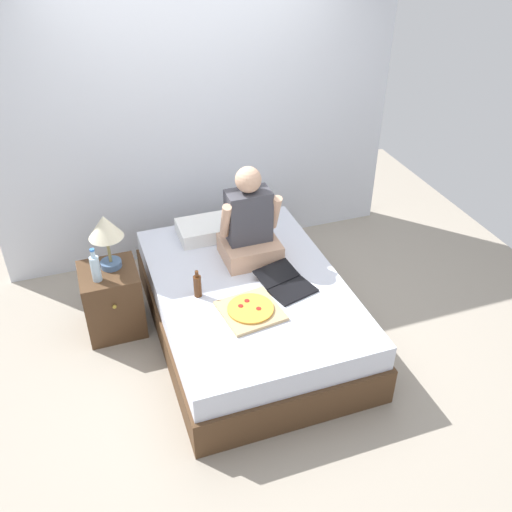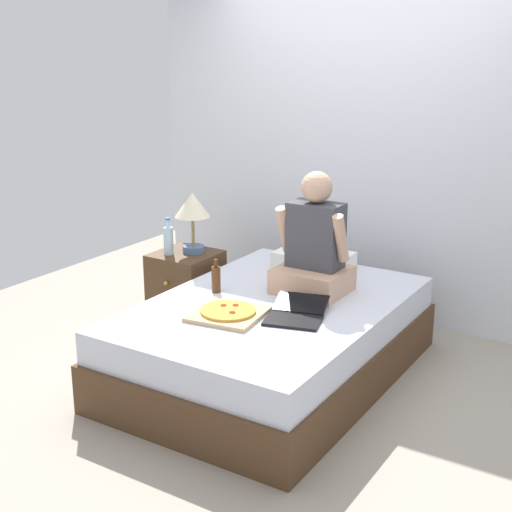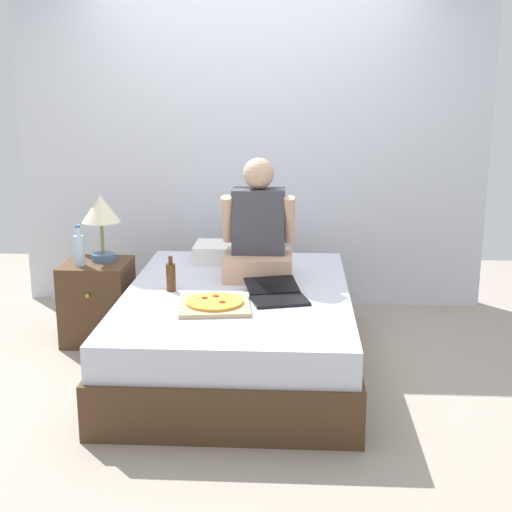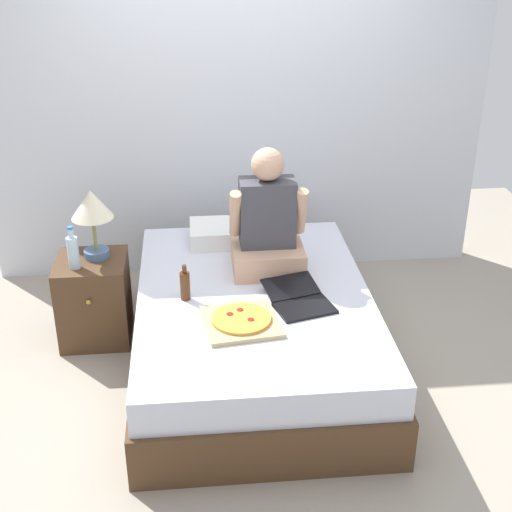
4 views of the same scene
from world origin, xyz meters
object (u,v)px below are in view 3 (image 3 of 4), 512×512
(bed, at_px, (237,329))
(pizza_box, at_px, (214,304))
(beer_bottle_on_bed, at_px, (171,277))
(person_seated, at_px, (258,234))
(laptop, at_px, (277,295))
(nightstand_left, at_px, (98,301))
(water_bottle, at_px, (79,249))
(lamp_on_left_nightstand, at_px, (101,214))

(bed, distance_m, pizza_box, 0.45)
(pizza_box, relative_size, beer_bottle_on_bed, 2.04)
(person_seated, relative_size, laptop, 1.61)
(nightstand_left, height_order, laptop, laptop)
(water_bottle, bearing_deg, nightstand_left, 48.35)
(beer_bottle_on_bed, bearing_deg, laptop, -10.50)
(person_seated, height_order, laptop, person_seated)
(laptop, bearing_deg, bed, 148.59)
(nightstand_left, distance_m, beer_bottle_on_bed, 0.81)
(water_bottle, bearing_deg, laptop, -19.79)
(nightstand_left, distance_m, water_bottle, 0.41)
(pizza_box, bearing_deg, water_bottle, 145.83)
(laptop, relative_size, pizza_box, 1.08)
(water_bottle, xyz_separation_m, pizza_box, (0.98, -0.66, -0.15))
(laptop, bearing_deg, lamp_on_left_nightstand, 152.92)
(nightstand_left, bearing_deg, lamp_on_left_nightstand, 51.37)
(bed, bearing_deg, lamp_on_left_nightstand, 154.11)
(lamp_on_left_nightstand, xyz_separation_m, person_seated, (1.07, -0.14, -0.10))
(nightstand_left, xyz_separation_m, beer_bottle_on_bed, (0.59, -0.45, 0.31))
(nightstand_left, bearing_deg, person_seated, -4.61)
(bed, relative_size, beer_bottle_on_bed, 9.33)
(person_seated, distance_m, pizza_box, 0.75)
(laptop, bearing_deg, nightstand_left, 155.54)
(water_bottle, distance_m, laptop, 1.42)
(lamp_on_left_nightstand, relative_size, laptop, 0.93)
(lamp_on_left_nightstand, relative_size, person_seated, 0.58)
(pizza_box, xyz_separation_m, beer_bottle_on_bed, (-0.30, 0.31, 0.07))
(person_seated, height_order, beer_bottle_on_bed, person_seated)
(water_bottle, xyz_separation_m, beer_bottle_on_bed, (0.67, -0.36, -0.08))
(bed, relative_size, pizza_box, 4.57)
(water_bottle, bearing_deg, beer_bottle_on_bed, -27.88)
(bed, xyz_separation_m, nightstand_left, (-1.00, 0.41, 0.03))
(lamp_on_left_nightstand, bearing_deg, beer_bottle_on_bed, -41.86)
(lamp_on_left_nightstand, distance_m, person_seated, 1.09)
(nightstand_left, bearing_deg, water_bottle, -131.65)
(lamp_on_left_nightstand, xyz_separation_m, pizza_box, (0.86, -0.80, -0.36))
(pizza_box, bearing_deg, beer_bottle_on_bed, 134.58)
(nightstand_left, xyz_separation_m, pizza_box, (0.90, -0.75, 0.24))
(bed, xyz_separation_m, water_bottle, (-1.08, 0.32, 0.42))
(lamp_on_left_nightstand, relative_size, pizza_box, 1.00)
(nightstand_left, xyz_separation_m, lamp_on_left_nightstand, (0.04, 0.05, 0.60))
(lamp_on_left_nightstand, bearing_deg, water_bottle, -130.60)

